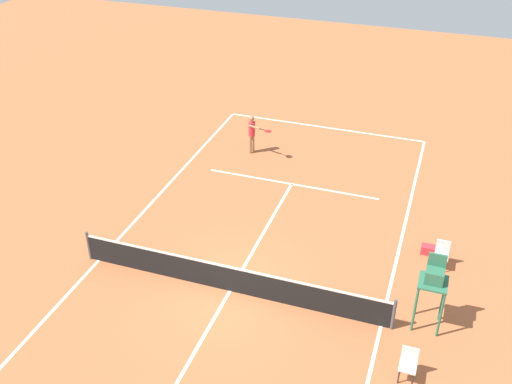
{
  "coord_description": "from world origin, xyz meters",
  "views": [
    {
      "loc": [
        -5.41,
        13.15,
        12.35
      ],
      "look_at": [
        0.73,
        -4.56,
        0.8
      ],
      "focal_mm": 42.05,
      "sensor_mm": 36.0,
      "label": 1
    }
  ],
  "objects_px": {
    "courtside_chair_mid": "(442,253)",
    "equipment_bag": "(433,251)",
    "player_serving": "(253,131)",
    "tennis_ball": "(222,171)",
    "umpire_chair": "(433,281)",
    "courtside_chair_near": "(408,363)"
  },
  "relations": [
    {
      "from": "courtside_chair_near",
      "to": "courtside_chair_mid",
      "type": "xyz_separation_m",
      "value": [
        -0.45,
        -5.03,
        0.0
      ]
    },
    {
      "from": "tennis_ball",
      "to": "equipment_bag",
      "type": "distance_m",
      "value": 9.26
    },
    {
      "from": "umpire_chair",
      "to": "courtside_chair_near",
      "type": "bearing_deg",
      "value": 82.69
    },
    {
      "from": "umpire_chair",
      "to": "equipment_bag",
      "type": "xyz_separation_m",
      "value": [
        0.11,
        -3.46,
        -1.46
      ]
    },
    {
      "from": "player_serving",
      "to": "umpire_chair",
      "type": "bearing_deg",
      "value": 61.01
    },
    {
      "from": "umpire_chair",
      "to": "courtside_chair_mid",
      "type": "xyz_separation_m",
      "value": [
        -0.18,
        -2.86,
        -1.07
      ]
    },
    {
      "from": "player_serving",
      "to": "courtside_chair_mid",
      "type": "xyz_separation_m",
      "value": [
        -8.42,
        5.52,
        -0.5
      ]
    },
    {
      "from": "tennis_ball",
      "to": "umpire_chair",
      "type": "xyz_separation_m",
      "value": [
        -8.9,
        6.37,
        1.57
      ]
    },
    {
      "from": "tennis_ball",
      "to": "courtside_chair_near",
      "type": "relative_size",
      "value": 0.07
    },
    {
      "from": "courtside_chair_mid",
      "to": "courtside_chair_near",
      "type": "bearing_deg",
      "value": 84.85
    },
    {
      "from": "courtside_chair_mid",
      "to": "equipment_bag",
      "type": "xyz_separation_m",
      "value": [
        0.28,
        -0.6,
        -0.38
      ]
    },
    {
      "from": "player_serving",
      "to": "equipment_bag",
      "type": "distance_m",
      "value": 9.54
    },
    {
      "from": "player_serving",
      "to": "umpire_chair",
      "type": "distance_m",
      "value": 11.77
    },
    {
      "from": "tennis_ball",
      "to": "umpire_chair",
      "type": "height_order",
      "value": "umpire_chair"
    },
    {
      "from": "courtside_chair_mid",
      "to": "equipment_bag",
      "type": "distance_m",
      "value": 0.77
    },
    {
      "from": "courtside_chair_mid",
      "to": "tennis_ball",
      "type": "bearing_deg",
      "value": -21.14
    },
    {
      "from": "umpire_chair",
      "to": "courtside_chair_mid",
      "type": "relative_size",
      "value": 2.54
    },
    {
      "from": "player_serving",
      "to": "equipment_bag",
      "type": "xyz_separation_m",
      "value": [
        -8.13,
        4.92,
        -0.88
      ]
    },
    {
      "from": "tennis_ball",
      "to": "courtside_chair_mid",
      "type": "bearing_deg",
      "value": 158.86
    },
    {
      "from": "umpire_chair",
      "to": "equipment_bag",
      "type": "height_order",
      "value": "umpire_chair"
    },
    {
      "from": "player_serving",
      "to": "tennis_ball",
      "type": "relative_size",
      "value": 25.5
    },
    {
      "from": "tennis_ball",
      "to": "umpire_chair",
      "type": "bearing_deg",
      "value": 144.39
    }
  ]
}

